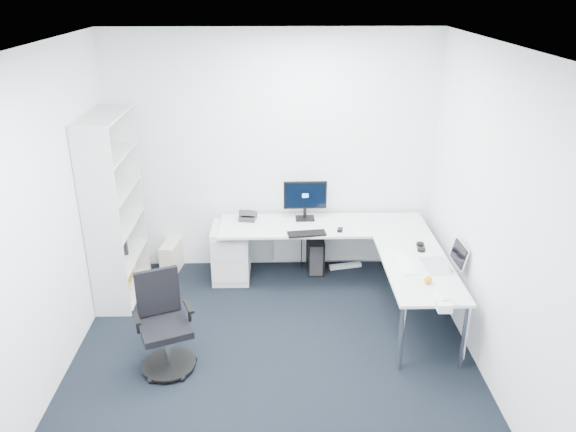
{
  "coord_description": "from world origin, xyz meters",
  "views": [
    {
      "loc": [
        0.04,
        -3.9,
        3.15
      ],
      "look_at": [
        0.15,
        1.05,
        1.05
      ],
      "focal_mm": 35.0,
      "sensor_mm": 36.0,
      "label": 1
    }
  ],
  "objects_px": {
    "bookshelf": "(114,209)",
    "l_desk": "(325,265)",
    "task_chair": "(165,326)",
    "monitor": "(305,200)",
    "laptop": "(437,255)"
  },
  "relations": [
    {
      "from": "bookshelf",
      "to": "laptop",
      "type": "relative_size",
      "value": 5.69
    },
    {
      "from": "l_desk",
      "to": "monitor",
      "type": "relative_size",
      "value": 4.76
    },
    {
      "from": "bookshelf",
      "to": "task_chair",
      "type": "relative_size",
      "value": 2.22
    },
    {
      "from": "laptop",
      "to": "l_desk",
      "type": "bearing_deg",
      "value": 142.71
    },
    {
      "from": "task_chair",
      "to": "laptop",
      "type": "bearing_deg",
      "value": -8.75
    },
    {
      "from": "bookshelf",
      "to": "monitor",
      "type": "bearing_deg",
      "value": 11.89
    },
    {
      "from": "bookshelf",
      "to": "l_desk",
      "type": "bearing_deg",
      "value": -1.32
    },
    {
      "from": "bookshelf",
      "to": "laptop",
      "type": "height_order",
      "value": "bookshelf"
    },
    {
      "from": "l_desk",
      "to": "task_chair",
      "type": "height_order",
      "value": "task_chair"
    },
    {
      "from": "monitor",
      "to": "laptop",
      "type": "bearing_deg",
      "value": -45.7
    },
    {
      "from": "task_chair",
      "to": "laptop",
      "type": "height_order",
      "value": "laptop"
    },
    {
      "from": "task_chair",
      "to": "monitor",
      "type": "height_order",
      "value": "monitor"
    },
    {
      "from": "laptop",
      "to": "bookshelf",
      "type": "bearing_deg",
      "value": 164.41
    },
    {
      "from": "l_desk",
      "to": "laptop",
      "type": "height_order",
      "value": "laptop"
    },
    {
      "from": "task_chair",
      "to": "monitor",
      "type": "distance_m",
      "value": 2.2
    }
  ]
}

